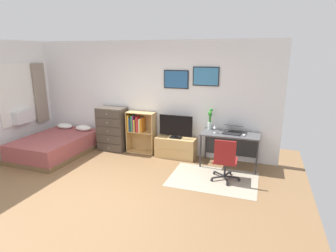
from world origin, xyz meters
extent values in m
plane|color=brown|center=(0.00, 0.00, 0.00)|extent=(7.20, 7.20, 0.00)
cube|color=white|center=(0.00, 2.43, 1.35)|extent=(6.12, 0.06, 2.70)
cube|color=black|center=(0.69, 2.38, 1.82)|extent=(0.59, 0.02, 0.42)
cube|color=#285B93|center=(0.69, 2.37, 1.82)|extent=(0.55, 0.01, 0.38)
cube|color=black|center=(1.38, 2.38, 1.91)|extent=(0.59, 0.02, 0.42)
cube|color=teal|center=(1.38, 2.37, 1.91)|extent=(0.55, 0.01, 0.38)
cube|color=white|center=(-2.98, 1.30, 1.45)|extent=(0.02, 1.03, 1.48)
cube|color=silver|center=(-2.99, 1.30, 1.45)|extent=(0.01, 0.95, 1.40)
cube|color=gray|center=(-2.94, 1.99, 1.38)|extent=(0.05, 0.40, 1.54)
cube|color=silver|center=(-2.89, 1.30, 0.90)|extent=(0.20, 0.52, 0.30)
cube|color=#9E937F|center=(1.82, 1.27, 0.00)|extent=(1.70, 1.20, 0.01)
cube|color=brown|center=(-2.06, 1.37, 0.05)|extent=(1.38, 1.97, 0.10)
cube|color=#9E4C4C|center=(-2.06, 1.37, 0.28)|extent=(1.33, 1.93, 0.35)
ellipsoid|color=white|center=(-2.34, 2.10, 0.51)|extent=(0.44, 0.29, 0.14)
ellipsoid|color=white|center=(-1.75, 2.10, 0.51)|extent=(0.44, 0.29, 0.14)
cube|color=#4C4238|center=(-0.92, 2.16, 0.55)|extent=(0.71, 0.42, 1.10)
cube|color=#493F35|center=(-0.92, 1.94, 0.11)|extent=(0.67, 0.01, 0.20)
sphere|color=#A59E8C|center=(-0.92, 1.93, 0.11)|extent=(0.03, 0.03, 0.03)
cube|color=#493F35|center=(-0.92, 1.94, 0.33)|extent=(0.67, 0.01, 0.20)
sphere|color=#A59E8C|center=(-0.92, 1.93, 0.33)|extent=(0.03, 0.03, 0.03)
cube|color=#493F35|center=(-0.92, 1.94, 0.55)|extent=(0.67, 0.01, 0.20)
sphere|color=#A59E8C|center=(-0.92, 1.93, 0.55)|extent=(0.03, 0.03, 0.03)
cube|color=#493F35|center=(-0.92, 1.94, 0.76)|extent=(0.67, 0.01, 0.20)
sphere|color=#A59E8C|center=(-0.92, 1.93, 0.76)|extent=(0.03, 0.03, 0.03)
cube|color=#493F35|center=(-0.92, 1.94, 0.98)|extent=(0.67, 0.01, 0.20)
sphere|color=#A59E8C|center=(-0.92, 1.93, 0.98)|extent=(0.03, 0.03, 0.03)
cube|color=tan|center=(-0.50, 2.22, 0.51)|extent=(0.02, 0.30, 1.02)
cube|color=tan|center=(0.19, 2.22, 0.51)|extent=(0.02, 0.30, 1.02)
cube|color=tan|center=(-0.15, 2.22, 0.01)|extent=(0.70, 0.30, 0.02)
cube|color=tan|center=(-0.15, 2.22, 0.53)|extent=(0.67, 0.30, 0.02)
cube|color=tan|center=(-0.15, 2.22, 1.01)|extent=(0.67, 0.30, 0.02)
cube|color=tan|center=(-0.15, 2.37, 0.51)|extent=(0.70, 0.01, 1.02)
cube|color=orange|center=(-0.47, 2.17, 0.73)|extent=(0.02, 0.19, 0.37)
cube|color=gold|center=(-0.44, 2.19, 0.74)|extent=(0.03, 0.21, 0.40)
cube|color=#1E519E|center=(-0.41, 2.19, 0.71)|extent=(0.02, 0.21, 0.35)
cube|color=black|center=(-0.38, 2.17, 0.72)|extent=(0.03, 0.19, 0.36)
cube|color=#2D8C4C|center=(-0.35, 2.19, 0.74)|extent=(0.04, 0.23, 0.40)
cube|color=#8C388C|center=(-0.31, 2.19, 0.73)|extent=(0.02, 0.22, 0.39)
cube|color=gold|center=(-0.28, 2.18, 0.69)|extent=(0.03, 0.20, 0.31)
cube|color=black|center=(-0.25, 2.17, 0.68)|extent=(0.02, 0.19, 0.28)
cube|color=red|center=(-0.22, 2.18, 0.73)|extent=(0.04, 0.20, 0.38)
cube|color=red|center=(-0.18, 2.17, 0.68)|extent=(0.02, 0.18, 0.28)
cube|color=white|center=(-0.15, 2.17, 0.71)|extent=(0.02, 0.18, 0.33)
cube|color=gold|center=(-0.12, 2.18, 0.70)|extent=(0.02, 0.19, 0.32)
cube|color=orange|center=(-0.09, 2.20, 0.71)|extent=(0.03, 0.24, 0.35)
cube|color=tan|center=(0.76, 2.17, 0.24)|extent=(0.95, 0.40, 0.48)
cube|color=tan|center=(0.76, 1.97, 0.24)|extent=(0.95, 0.01, 0.02)
cube|color=black|center=(0.76, 2.15, 0.49)|extent=(0.28, 0.16, 0.02)
cube|color=black|center=(0.76, 2.15, 0.53)|extent=(0.06, 0.04, 0.05)
cube|color=black|center=(0.76, 2.15, 0.78)|extent=(0.79, 0.02, 0.49)
cube|color=black|center=(0.76, 2.14, 0.78)|extent=(0.76, 0.01, 0.46)
cube|color=#4C4C4F|center=(2.02, 2.07, 0.72)|extent=(1.23, 0.60, 0.03)
cube|color=#2D2D30|center=(1.44, 1.80, 0.35)|extent=(0.03, 0.03, 0.71)
cube|color=#2D2D30|center=(2.61, 1.80, 0.35)|extent=(0.03, 0.03, 0.71)
cube|color=#2D2D30|center=(1.44, 2.34, 0.35)|extent=(0.03, 0.03, 0.71)
cube|color=#2D2D30|center=(2.61, 2.34, 0.35)|extent=(0.03, 0.03, 0.71)
cube|color=#2D2D30|center=(2.02, 2.36, 0.39)|extent=(1.17, 0.02, 0.50)
cylinder|color=#232326|center=(2.31, 1.35, 0.03)|extent=(0.05, 0.05, 0.05)
cube|color=#232326|center=(2.17, 1.34, 0.07)|extent=(0.28, 0.04, 0.02)
cylinder|color=#232326|center=(2.11, 1.61, 0.03)|extent=(0.05, 0.05, 0.05)
cube|color=#232326|center=(2.07, 1.47, 0.07)|extent=(0.11, 0.28, 0.02)
cylinder|color=#232326|center=(1.80, 1.50, 0.03)|extent=(0.05, 0.05, 0.05)
cube|color=#232326|center=(1.92, 1.42, 0.07)|extent=(0.25, 0.18, 0.02)
cylinder|color=#232326|center=(1.81, 1.17, 0.03)|extent=(0.05, 0.05, 0.05)
cube|color=#232326|center=(1.92, 1.25, 0.07)|extent=(0.24, 0.20, 0.02)
cylinder|color=#232326|center=(2.13, 1.08, 0.03)|extent=(0.05, 0.05, 0.05)
cube|color=#232326|center=(2.08, 1.21, 0.07)|extent=(0.12, 0.27, 0.02)
cylinder|color=#232326|center=(2.03, 1.34, 0.23)|extent=(0.04, 0.04, 0.30)
cube|color=maroon|center=(2.03, 1.34, 0.40)|extent=(0.45, 0.45, 0.03)
cube|color=maroon|center=(2.04, 1.14, 0.64)|extent=(0.40, 0.05, 0.45)
cube|color=black|center=(2.05, 2.06, 0.75)|extent=(0.41, 0.30, 0.01)
cube|color=black|center=(2.05, 2.06, 0.75)|extent=(0.39, 0.27, 0.00)
cube|color=black|center=(2.07, 2.23, 0.87)|extent=(0.41, 0.28, 0.08)
cube|color=black|center=(2.07, 2.22, 0.88)|extent=(0.39, 0.25, 0.06)
ellipsoid|color=silver|center=(2.31, 1.99, 0.76)|extent=(0.06, 0.10, 0.03)
cylinder|color=silver|center=(1.53, 2.26, 0.82)|extent=(0.09, 0.09, 0.16)
cylinder|color=#3D8438|center=(1.55, 2.26, 0.99)|extent=(0.01, 0.01, 0.40)
sphere|color=#308B2C|center=(1.55, 2.26, 1.18)|extent=(0.07, 0.07, 0.07)
cylinder|color=#3D8438|center=(1.54, 2.28, 0.93)|extent=(0.01, 0.01, 0.28)
sphere|color=#308B2C|center=(1.54, 2.28, 1.07)|extent=(0.07, 0.07, 0.07)
cylinder|color=#3D8438|center=(1.53, 2.26, 0.93)|extent=(0.01, 0.01, 0.29)
sphere|color=#308B2C|center=(1.53, 2.26, 1.07)|extent=(0.07, 0.07, 0.07)
cylinder|color=#3D8438|center=(1.52, 2.25, 0.95)|extent=(0.01, 0.01, 0.33)
sphere|color=#308B2C|center=(1.52, 2.25, 1.12)|extent=(0.07, 0.07, 0.07)
cylinder|color=#3D8438|center=(1.54, 2.24, 0.95)|extent=(0.01, 0.01, 0.33)
sphere|color=#308B2C|center=(1.54, 2.24, 1.12)|extent=(0.07, 0.07, 0.07)
cylinder|color=silver|center=(1.69, 1.99, 0.74)|extent=(0.06, 0.06, 0.01)
cylinder|color=silver|center=(1.69, 1.99, 0.80)|extent=(0.01, 0.01, 0.10)
cone|color=silver|center=(1.69, 1.99, 0.88)|extent=(0.07, 0.07, 0.07)
camera|label=1|loc=(2.64, -3.78, 2.43)|focal=29.76mm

